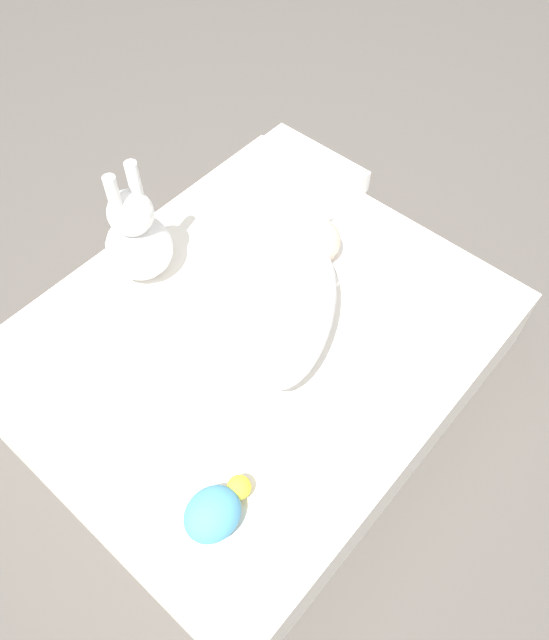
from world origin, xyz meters
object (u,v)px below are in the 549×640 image
(turtle_plush, at_px, (215,511))
(swaddled_baby, at_px, (300,302))
(pillow, at_px, (294,180))
(bunny_plush, at_px, (137,238))

(turtle_plush, bearing_deg, swaddled_baby, 21.26)
(swaddled_baby, xyz_separation_m, pillow, (0.38, 0.33, -0.05))
(pillow, relative_size, turtle_plush, 2.05)
(bunny_plush, height_order, turtle_plush, bunny_plush)
(pillow, bearing_deg, swaddled_baby, -138.43)
(swaddled_baby, distance_m, pillow, 0.51)
(swaddled_baby, bearing_deg, bunny_plush, 81.08)
(pillow, bearing_deg, bunny_plush, 168.26)
(swaddled_baby, xyz_separation_m, bunny_plush, (-0.15, 0.44, 0.04))
(bunny_plush, bearing_deg, swaddled_baby, -71.53)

